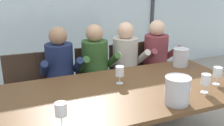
{
  "coord_description": "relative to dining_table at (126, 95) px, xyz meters",
  "views": [
    {
      "loc": [
        -0.97,
        -1.97,
        1.69
      ],
      "look_at": [
        0.0,
        0.35,
        0.87
      ],
      "focal_mm": 41.45,
      "sensor_mm": 36.0,
      "label": 1
    }
  ],
  "objects": [
    {
      "name": "ground",
      "position": [
        0.0,
        1.0,
        -0.66
      ],
      "size": [
        14.0,
        14.0,
        0.0
      ],
      "primitive_type": "plane",
      "color": "#9E9384"
    },
    {
      "name": "window_glass_panel",
      "position": [
        0.0,
        2.39,
        0.64
      ],
      "size": [
        7.45,
        0.03,
        2.6
      ],
      "primitive_type": "cube",
      "color": "silver",
      "rests_on": "ground"
    },
    {
      "name": "window_mullion_right",
      "position": [
        1.68,
        2.37,
        0.64
      ],
      "size": [
        0.06,
        0.06,
        2.6
      ],
      "primitive_type": "cube",
      "color": "#38383D",
      "rests_on": "ground"
    },
    {
      "name": "hillside_vineyard",
      "position": [
        0.0,
        5.46,
        0.25
      ],
      "size": [
        13.45,
        2.4,
        1.82
      ],
      "primitive_type": "cube",
      "color": "#568942",
      "rests_on": "ground"
    },
    {
      "name": "dining_table",
      "position": [
        0.0,
        0.0,
        0.0
      ],
      "size": [
        2.25,
        1.13,
        0.72
      ],
      "color": "brown",
      "rests_on": "ground"
    },
    {
      "name": "chair_near_curtain",
      "position": [
        -0.85,
        0.99,
        -0.16
      ],
      "size": [
        0.45,
        0.45,
        0.86
      ],
      "rotation": [
        0.0,
        0.0,
        -0.03
      ],
      "color": "#332319",
      "rests_on": "ground"
    },
    {
      "name": "chair_left_of_center",
      "position": [
        -0.46,
        0.98,
        -0.16
      ],
      "size": [
        0.46,
        0.46,
        0.86
      ],
      "rotation": [
        0.0,
        0.0,
        0.05
      ],
      "color": "#332319",
      "rests_on": "ground"
    },
    {
      "name": "chair_center",
      "position": [
        -0.01,
        0.96,
        -0.16
      ],
      "size": [
        0.5,
        0.5,
        0.86
      ],
      "rotation": [
        0.0,
        0.0,
        -0.14
      ],
      "color": "#332319",
      "rests_on": "ground"
    },
    {
      "name": "chair_right_of_center",
      "position": [
        0.47,
        0.97,
        -0.16
      ],
      "size": [
        0.46,
        0.46,
        0.86
      ],
      "rotation": [
        0.0,
        0.0,
        -0.04
      ],
      "color": "#332319",
      "rests_on": "ground"
    },
    {
      "name": "chair_near_window_right",
      "position": [
        0.87,
        1.0,
        -0.16
      ],
      "size": [
        0.49,
        0.49,
        0.86
      ],
      "rotation": [
        0.0,
        0.0,
        0.12
      ],
      "color": "#332319",
      "rests_on": "ground"
    },
    {
      "name": "person_navy_polo",
      "position": [
        -0.43,
        0.84,
        0.01
      ],
      "size": [
        0.48,
        0.62,
        1.18
      ],
      "rotation": [
        0.0,
        0.0,
        -0.06
      ],
      "color": "#192347",
      "rests_on": "ground"
    },
    {
      "name": "person_olive_shirt",
      "position": [
        0.01,
        0.84,
        0.01
      ],
      "size": [
        0.47,
        0.61,
        1.18
      ],
      "rotation": [
        0.0,
        0.0,
        0.02
      ],
      "color": "#2D5123",
      "rests_on": "ground"
    },
    {
      "name": "person_beige_jumper",
      "position": [
        0.42,
        0.84,
        0.01
      ],
      "size": [
        0.48,
        0.63,
        1.18
      ],
      "rotation": [
        0.0,
        0.0,
        -0.07
      ],
      "color": "#B7AD9E",
      "rests_on": "ground"
    },
    {
      "name": "person_maroon_top",
      "position": [
        0.88,
        0.84,
        0.01
      ],
      "size": [
        0.47,
        0.62,
        1.18
      ],
      "rotation": [
        0.0,
        0.0,
        0.03
      ],
      "color": "brown",
      "rests_on": "ground"
    },
    {
      "name": "ice_bucket_primary",
      "position": [
        0.87,
        0.37,
        0.17
      ],
      "size": [
        0.18,
        0.18,
        0.21
      ],
      "color": "#B7B7BC",
      "rests_on": "dining_table"
    },
    {
      "name": "ice_bucket_secondary",
      "position": [
        0.25,
        -0.41,
        0.18
      ],
      "size": [
        0.21,
        0.21,
        0.23
      ],
      "color": "#B7B7BC",
      "rests_on": "dining_table"
    },
    {
      "name": "wine_glass_by_left_taster",
      "position": [
        -0.68,
        -0.39,
        0.18
      ],
      "size": [
        0.08,
        0.08,
        0.17
      ],
      "color": "silver",
      "rests_on": "dining_table"
    },
    {
      "name": "wine_glass_near_bucket",
      "position": [
        0.85,
        -0.22,
        0.18
      ],
      "size": [
        0.08,
        0.08,
        0.17
      ],
      "color": "silver",
      "rests_on": "dining_table"
    },
    {
      "name": "wine_glass_center_pour",
      "position": [
        -0.0,
        0.16,
        0.18
      ],
      "size": [
        0.08,
        0.08,
        0.17
      ],
      "color": "silver",
      "rests_on": "dining_table"
    },
    {
      "name": "wine_glass_by_right_taster",
      "position": [
        0.61,
        -0.33,
        0.18
      ],
      "size": [
        0.08,
        0.08,
        0.17
      ],
      "color": "silver",
      "rests_on": "dining_table"
    }
  ]
}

